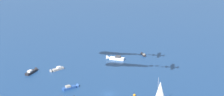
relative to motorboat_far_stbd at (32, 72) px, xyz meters
The scene contains 8 objects.
ground_plane 45.85m from the motorboat_far_stbd, 13.59° to the left, with size 2000.00×2000.00×0.00m, color navy.
motorboat_far_stbd is the anchor object (origin of this frame).
motorboat_trailing 63.90m from the motorboat_far_stbd, 72.06° to the left, with size 5.58×3.98×1.62m.
motorboat_ahead 12.19m from the motorboat_far_stbd, 62.17° to the left, with size 1.97×7.56×2.19m.
sailboat_outer_ring_c 70.43m from the motorboat_far_stbd, 13.33° to the left, with size 10.11×6.16×12.65m.
motorboat_outer_ring_d 28.84m from the motorboat_far_stbd, ahead, with size 2.91×7.84×2.22m.
motorboat_outer_ring_f 46.03m from the motorboat_far_stbd, 72.62° to the left, with size 10.05×7.08×2.91m.
marker_buoy 56.46m from the motorboat_far_stbd, 17.72° to the left, with size 1.10×1.10×2.10m.
Camera 1 is at (106.91, -99.45, 66.60)m, focal length 58.97 mm.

